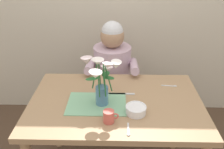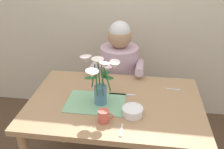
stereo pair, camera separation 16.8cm
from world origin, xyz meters
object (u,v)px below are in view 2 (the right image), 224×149
(ceramic_bowl, at_px, (132,111))
(coffee_cup, at_px, (104,116))
(seated_person, at_px, (119,81))
(dinner_knife, at_px, (122,94))
(flower_vase, at_px, (100,77))

(ceramic_bowl, xyz_separation_m, coffee_cup, (-0.17, -0.09, 0.01))
(coffee_cup, bearing_deg, seated_person, 89.93)
(seated_person, relative_size, dinner_knife, 5.97)
(seated_person, height_order, coffee_cup, seated_person)
(dinner_knife, bearing_deg, coffee_cup, -105.01)
(flower_vase, distance_m, ceramic_bowl, 0.30)
(seated_person, xyz_separation_m, ceramic_bowl, (0.17, -0.76, 0.21))
(seated_person, relative_size, flower_vase, 3.27)
(flower_vase, relative_size, dinner_knife, 1.83)
(flower_vase, height_order, coffee_cup, flower_vase)
(dinner_knife, bearing_deg, ceramic_bowl, -69.89)
(flower_vase, xyz_separation_m, coffee_cup, (0.06, -0.19, -0.16))
(flower_vase, xyz_separation_m, ceramic_bowl, (0.23, -0.10, -0.17))
(seated_person, distance_m, flower_vase, 0.76)
(dinner_knife, xyz_separation_m, coffee_cup, (-0.08, -0.32, 0.04))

